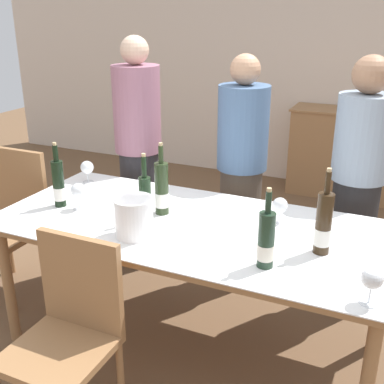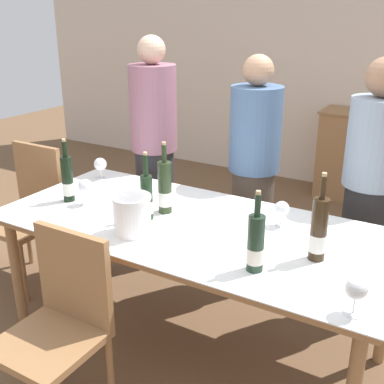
# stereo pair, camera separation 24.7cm
# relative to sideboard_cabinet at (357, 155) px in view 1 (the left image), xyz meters

# --- Properties ---
(ground_plane) EXTENTS (12.00, 12.00, 0.00)m
(ground_plane) POSITION_rel_sideboard_cabinet_xyz_m (-0.54, -2.84, -0.44)
(ground_plane) COLOR brown
(back_wall) EXTENTS (8.00, 0.10, 2.80)m
(back_wall) POSITION_rel_sideboard_cabinet_xyz_m (-0.54, 0.29, 0.96)
(back_wall) COLOR beige
(back_wall) RESTS_ON ground_plane
(sideboard_cabinet) EXTENTS (1.35, 0.46, 0.89)m
(sideboard_cabinet) POSITION_rel_sideboard_cabinet_xyz_m (0.00, 0.00, 0.00)
(sideboard_cabinet) COLOR #996B42
(sideboard_cabinet) RESTS_ON ground_plane
(dining_table) EXTENTS (2.12, 0.97, 0.76)m
(dining_table) POSITION_rel_sideboard_cabinet_xyz_m (-0.54, -2.84, 0.25)
(dining_table) COLOR #996B42
(dining_table) RESTS_ON ground_plane
(ice_bucket) EXTENTS (0.20, 0.20, 0.20)m
(ice_bucket) POSITION_rel_sideboard_cabinet_xyz_m (-0.74, -3.09, 0.42)
(ice_bucket) COLOR white
(ice_bucket) RESTS_ON dining_table
(wine_bottle_0) EXTENTS (0.08, 0.08, 0.40)m
(wine_bottle_0) POSITION_rel_sideboard_cabinet_xyz_m (-0.75, -2.78, 0.45)
(wine_bottle_0) COLOR #28381E
(wine_bottle_0) RESTS_ON dining_table
(wine_bottle_1) EXTENTS (0.08, 0.08, 0.41)m
(wine_bottle_1) POSITION_rel_sideboard_cabinet_xyz_m (0.13, -2.88, 0.45)
(wine_bottle_1) COLOR #332314
(wine_bottle_1) RESTS_ON dining_table
(wine_bottle_2) EXTENTS (0.07, 0.07, 0.37)m
(wine_bottle_2) POSITION_rel_sideboard_cabinet_xyz_m (-1.33, -2.92, 0.45)
(wine_bottle_2) COLOR black
(wine_bottle_2) RESTS_ON dining_table
(wine_bottle_3) EXTENTS (0.07, 0.07, 0.37)m
(wine_bottle_3) POSITION_rel_sideboard_cabinet_xyz_m (-0.07, -3.11, 0.44)
(wine_bottle_3) COLOR #1E3323
(wine_bottle_3) RESTS_ON dining_table
(wine_bottle_4) EXTENTS (0.07, 0.07, 0.37)m
(wine_bottle_4) POSITION_rel_sideboard_cabinet_xyz_m (-0.78, -2.90, 0.44)
(wine_bottle_4) COLOR black
(wine_bottle_4) RESTS_ON dining_table
(wine_glass_0) EXTENTS (0.08, 0.08, 0.15)m
(wine_glass_0) POSITION_rel_sideboard_cabinet_xyz_m (0.38, -3.22, 0.42)
(wine_glass_0) COLOR white
(wine_glass_0) RESTS_ON dining_table
(wine_glass_1) EXTENTS (0.08, 0.08, 0.14)m
(wine_glass_1) POSITION_rel_sideboard_cabinet_xyz_m (-0.13, -2.62, 0.41)
(wine_glass_1) COLOR white
(wine_glass_1) RESTS_ON dining_table
(wine_glass_2) EXTENTS (0.09, 0.09, 0.15)m
(wine_glass_2) POSITION_rel_sideboard_cabinet_xyz_m (-1.43, -2.53, 0.41)
(wine_glass_2) COLOR white
(wine_glass_2) RESTS_ON dining_table
(wine_glass_3) EXTENTS (0.08, 0.08, 0.15)m
(wine_glass_3) POSITION_rel_sideboard_cabinet_xyz_m (-1.21, -2.92, 0.42)
(wine_glass_3) COLOR white
(wine_glass_3) RESTS_ON dining_table
(chair_left_end) EXTENTS (0.42, 0.42, 0.96)m
(chair_left_end) POSITION_rel_sideboard_cabinet_xyz_m (-1.89, -2.75, 0.09)
(chair_left_end) COLOR #996B42
(chair_left_end) RESTS_ON ground_plane
(chair_near_front) EXTENTS (0.42, 0.42, 0.90)m
(chair_near_front) POSITION_rel_sideboard_cabinet_xyz_m (-0.81, -3.55, 0.07)
(chair_near_front) COLOR #996B42
(chair_near_front) RESTS_ON ground_plane
(person_host) EXTENTS (0.33, 0.33, 1.66)m
(person_host) POSITION_rel_sideboard_cabinet_xyz_m (-1.30, -2.09, 0.39)
(person_host) COLOR #2D2D33
(person_host) RESTS_ON ground_plane
(person_guest_left) EXTENTS (0.33, 0.33, 1.57)m
(person_guest_left) POSITION_rel_sideboard_cabinet_xyz_m (-0.54, -2.05, 0.34)
(person_guest_left) COLOR #51473D
(person_guest_left) RESTS_ON ground_plane
(person_guest_right) EXTENTS (0.33, 0.33, 1.59)m
(person_guest_right) POSITION_rel_sideboard_cabinet_xyz_m (0.19, -2.05, 0.35)
(person_guest_right) COLOR #262628
(person_guest_right) RESTS_ON ground_plane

